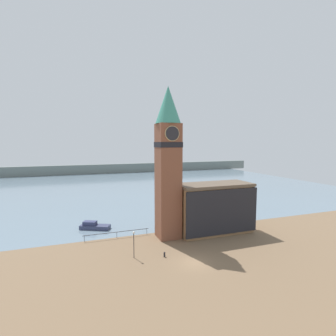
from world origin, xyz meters
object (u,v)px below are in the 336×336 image
Objects in this scene: pier_building at (214,208)px; boat_near at (94,226)px; clock_tower at (168,159)px; mooring_bollard_near at (164,254)px; lamp_post at (134,239)px.

boat_near is at bearing 155.81° from pier_building.
clock_tower is 1.86× the size of pier_building.
mooring_bollard_near is at bearing -113.83° from clock_tower.
lamp_post is at bearing -47.51° from boat_near.
clock_tower is 35.04× the size of mooring_bollard_near.
lamp_post is (-16.58, -5.77, -1.87)m from pier_building.
boat_near is 16.04m from lamp_post.
lamp_post is (-4.26, 1.26, 2.34)m from mooring_bollard_near.
mooring_bollard_near is 0.19× the size of lamp_post.
pier_building is 18.83× the size of mooring_bollard_near.
pier_building is 23.46m from boat_near.
boat_near is 1.51× the size of lamp_post.
boat_near is at bearing 106.43° from lamp_post.
pier_building is at bearing -3.14° from clock_tower.
pier_building is 14.80m from mooring_bollard_near.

